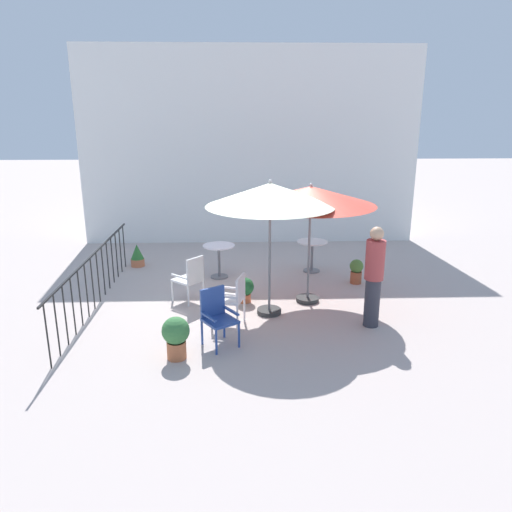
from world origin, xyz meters
TOP-DOWN VIEW (x-y plane):
  - ground_plane at (0.00, 0.00)m, footprint 60.00×60.00m
  - villa_facade at (0.00, 4.75)m, footprint 9.15×0.30m
  - terrace_railing at (-3.01, 0.00)m, footprint 0.03×5.15m
  - patio_umbrella_0 at (0.23, -0.50)m, footprint 2.23×2.23m
  - patio_umbrella_1 at (1.01, 0.07)m, footprint 2.41×2.41m
  - cafe_table_0 at (1.36, 1.90)m, footprint 0.69×0.69m
  - cafe_table_1 at (-0.75, 1.55)m, footprint 0.70×0.70m
  - patio_chair_0 at (-0.66, -1.69)m, footprint 0.63×0.64m
  - patio_chair_1 at (-0.42, -0.99)m, footprint 0.60×0.59m
  - patio_chair_2 at (-1.24, 0.11)m, footprint 0.65×0.65m
  - potted_plant_0 at (-1.25, -2.15)m, footprint 0.41×0.41m
  - potted_plant_1 at (-2.73, 2.45)m, footprint 0.32×0.32m
  - potted_plant_2 at (2.19, 1.07)m, footprint 0.29×0.29m
  - potted_plant_3 at (-0.20, 0.07)m, footprint 0.35×0.36m
  - standing_person at (1.94, -1.10)m, footprint 0.37×0.37m

SIDE VIEW (x-z plane):
  - ground_plane at x=0.00m, z-range 0.00..0.00m
  - potted_plant_1 at x=-2.73m, z-range -0.01..0.52m
  - potted_plant_3 at x=-0.20m, z-range 0.03..0.52m
  - potted_plant_2 at x=2.19m, z-range 0.02..0.55m
  - potted_plant_0 at x=-1.25m, z-range 0.04..0.70m
  - cafe_table_0 at x=1.36m, z-range 0.14..0.86m
  - patio_chair_0 at x=-0.66m, z-range 0.05..0.96m
  - patio_chair_2 at x=-1.24m, z-range 0.05..0.97m
  - cafe_table_1 at x=-0.75m, z-range 0.14..0.88m
  - patio_chair_1 at x=-0.42m, z-range 0.08..0.98m
  - terrace_railing at x=-3.01m, z-range 0.17..1.19m
  - standing_person at x=1.94m, z-range 0.03..1.78m
  - patio_umbrella_1 at x=1.01m, z-range 0.90..3.20m
  - patio_umbrella_0 at x=0.23m, z-range 0.94..3.38m
  - villa_facade at x=0.00m, z-range 0.00..5.23m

